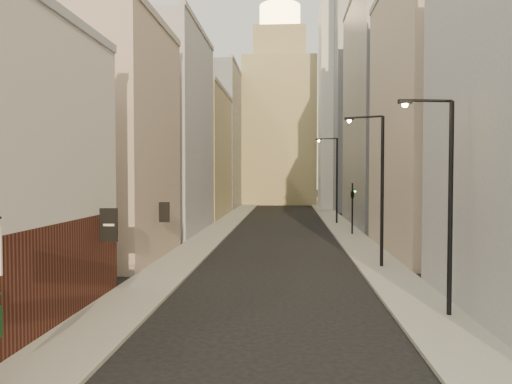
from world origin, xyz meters
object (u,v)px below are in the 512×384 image
white_tower (343,99)px  streetlamp_mid (378,181)px  streetlamp_near (445,194)px  clock_tower (280,115)px  streetlamp_far (335,175)px  traffic_light_right (352,196)px

white_tower → streetlamp_mid: white_tower is taller
streetlamp_near → clock_tower: bearing=86.0°
clock_tower → streetlamp_far: clock_tower is taller
clock_tower → white_tower: size_ratio=1.08×
streetlamp_mid → streetlamp_far: streetlamp_far is taller
white_tower → clock_tower: bearing=128.2°
clock_tower → white_tower: 17.83m
white_tower → streetlamp_near: (-2.99, -65.19, -13.55)m
clock_tower → traffic_light_right: bearing=-81.4°
white_tower → streetlamp_far: white_tower is taller
clock_tower → traffic_light_right: clock_tower is taller
white_tower → streetlamp_mid: (-3.74, -54.40, -13.19)m
streetlamp_far → streetlamp_near: bearing=-69.6°
streetlamp_mid → traffic_light_right: streetlamp_mid is taller
streetlamp_near → streetlamp_far: 38.06m
clock_tower → streetlamp_mid: size_ratio=4.74×
clock_tower → traffic_light_right: 54.19m
streetlamp_mid → clock_tower: bearing=117.4°
white_tower → streetlamp_near: size_ratio=4.69×
streetlamp_near → traffic_light_right: 27.42m
traffic_light_right → streetlamp_mid: bearing=69.4°
white_tower → streetlamp_mid: 56.10m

